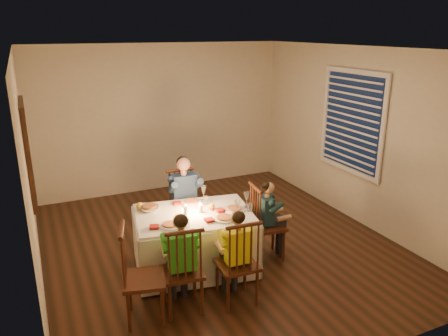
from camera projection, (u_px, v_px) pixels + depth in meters
name	position (u px, v px, depth m)	size (l,w,h in m)	color
ground	(219.00, 244.00, 5.99)	(5.00, 5.00, 0.00)	black
wall_left	(28.00, 177.00, 4.70)	(0.02, 5.00, 2.60)	beige
wall_right	(357.00, 136.00, 6.48)	(0.02, 5.00, 2.60)	beige
wall_back	(162.00, 118.00, 7.76)	(4.50, 0.02, 2.60)	beige
ceiling	(218.00, 49.00, 5.20)	(5.00, 5.00, 0.00)	white
dining_table	(194.00, 229.00, 5.25)	(1.55, 1.23, 0.70)	white
chair_adult	(186.00, 239.00, 6.13)	(0.41, 0.39, 1.00)	#33180E
chair_near_left	(183.00, 309.00, 4.62)	(0.41, 0.39, 1.00)	#33180E
chair_near_right	(237.00, 301.00, 4.75)	(0.41, 0.39, 1.00)	#33180E
chair_end	(267.00, 257.00, 5.67)	(0.41, 0.39, 1.00)	#33180E
chair_extra	(147.00, 319.00, 4.46)	(0.43, 0.41, 1.04)	#33180E
adult	(186.00, 239.00, 6.13)	(0.43, 0.40, 1.21)	#335180
child_green	(183.00, 309.00, 4.62)	(0.37, 0.34, 1.10)	green
child_yellow	(237.00, 301.00, 4.75)	(0.35, 0.32, 1.07)	#FFF51B
child_teal	(267.00, 257.00, 5.67)	(0.33, 0.30, 1.03)	#19343E
setting_adult	(191.00, 202.00, 5.49)	(0.26, 0.26, 0.02)	silver
setting_green	(170.00, 225.00, 4.85)	(0.26, 0.26, 0.02)	silver
setting_yellow	(224.00, 219.00, 5.02)	(0.26, 0.26, 0.02)	silver
setting_teal	(234.00, 209.00, 5.28)	(0.26, 0.26, 0.02)	silver
candle_left	(186.00, 210.00, 5.14)	(0.06, 0.06, 0.10)	white
candle_right	(200.00, 209.00, 5.19)	(0.06, 0.06, 0.10)	white
squash	(140.00, 206.00, 5.29)	(0.09, 0.09, 0.09)	yellow
orange_fruit	(212.00, 207.00, 5.27)	(0.08, 0.08, 0.08)	orange
serving_bowl	(150.00, 208.00, 5.26)	(0.22, 0.22, 0.06)	silver
wall_mirror	(28.00, 152.00, 4.91)	(0.06, 0.95, 1.15)	black
window_blinds	(351.00, 122.00, 6.49)	(0.07, 1.34, 1.54)	#0C1732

